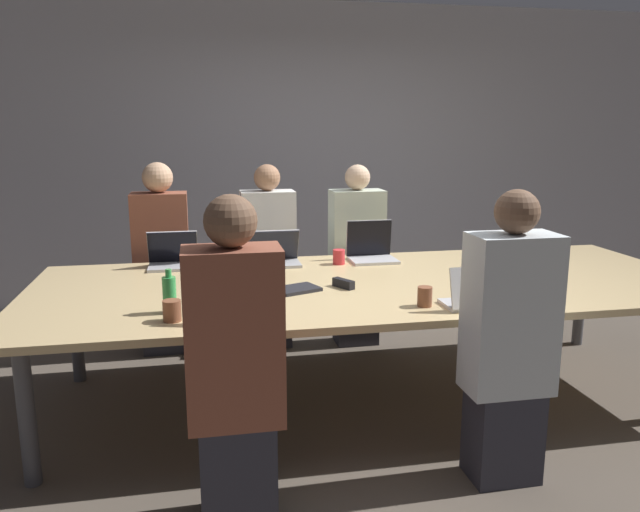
{
  "coord_description": "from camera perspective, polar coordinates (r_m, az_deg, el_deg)",
  "views": [
    {
      "loc": [
        -1.02,
        -3.54,
        1.68
      ],
      "look_at": [
        -0.31,
        0.1,
        0.9
      ],
      "focal_mm": 35.0,
      "sensor_mm": 36.0,
      "label": 1
    }
  ],
  "objects": [
    {
      "name": "cup_near_midright",
      "position": [
        3.31,
        9.55,
        -3.68
      ],
      "size": [
        0.08,
        0.08,
        0.1
      ],
      "color": "brown",
      "rests_on": "conference_table"
    },
    {
      "name": "notebook",
      "position": [
        3.57,
        -2.1,
        -3.04
      ],
      "size": [
        0.29,
        0.25,
        0.02
      ],
      "rotation": [
        0.0,
        0.0,
        0.38
      ],
      "color": "#232328",
      "rests_on": "conference_table"
    },
    {
      "name": "person_far_center",
      "position": [
        4.8,
        3.35,
        -0.25
      ],
      "size": [
        0.4,
        0.24,
        1.39
      ],
      "color": "#2D2D38",
      "rests_on": "ground_plane"
    },
    {
      "name": "person_near_midright",
      "position": [
        3.06,
        16.85,
        -7.71
      ],
      "size": [
        0.4,
        0.24,
        1.4
      ],
      "rotation": [
        0.0,
        0.0,
        3.14
      ],
      "color": "#2D2D38",
      "rests_on": "ground_plane"
    },
    {
      "name": "laptop_near_left",
      "position": [
        3.06,
        -8.02,
        -4.68
      ],
      "size": [
        0.36,
        0.22,
        0.22
      ],
      "rotation": [
        0.0,
        0.0,
        3.14
      ],
      "color": "#333338",
      "rests_on": "conference_table"
    },
    {
      "name": "ground_plane",
      "position": [
        4.05,
        4.67,
        -12.69
      ],
      "size": [
        24.0,
        24.0,
        0.0
      ],
      "primitive_type": "plane",
      "color": "brown"
    },
    {
      "name": "person_near_left",
      "position": [
        2.66,
        -7.79,
        -10.12
      ],
      "size": [
        0.4,
        0.24,
        1.42
      ],
      "rotation": [
        0.0,
        0.0,
        3.14
      ],
      "color": "#2D2D38",
      "rests_on": "ground_plane"
    },
    {
      "name": "laptop_far_left",
      "position": [
        4.26,
        -13.3,
        -0.07
      ],
      "size": [
        0.33,
        0.25,
        0.24
      ],
      "color": "#B7B7BC",
      "rests_on": "conference_table"
    },
    {
      "name": "stapler",
      "position": [
        3.64,
        2.16,
        -2.53
      ],
      "size": [
        0.11,
        0.15,
        0.05
      ],
      "rotation": [
        0.0,
        0.0,
        0.51
      ],
      "color": "black",
      "rests_on": "conference_table"
    },
    {
      "name": "cup_far_center",
      "position": [
        4.24,
        1.74,
        -0.08
      ],
      "size": [
        0.08,
        0.08,
        0.1
      ],
      "color": "red",
      "rests_on": "conference_table"
    },
    {
      "name": "laptop_far_center",
      "position": [
        4.38,
        4.69,
        0.65
      ],
      "size": [
        0.32,
        0.27,
        0.27
      ],
      "color": "silver",
      "rests_on": "conference_table"
    },
    {
      "name": "cup_far_midleft",
      "position": [
        4.23,
        -8.37,
        -0.23
      ],
      "size": [
        0.08,
        0.08,
        0.1
      ],
      "color": "white",
      "rests_on": "conference_table"
    },
    {
      "name": "cup_near_left",
      "position": [
        3.1,
        -13.38,
        -4.89
      ],
      "size": [
        0.09,
        0.09,
        0.1
      ],
      "color": "brown",
      "rests_on": "conference_table"
    },
    {
      "name": "laptop_far_midleft",
      "position": [
        4.24,
        -4.33,
        0.13
      ],
      "size": [
        0.36,
        0.24,
        0.24
      ],
      "color": "#B7B7BC",
      "rests_on": "conference_table"
    },
    {
      "name": "conference_table",
      "position": [
        3.81,
        4.85,
        -2.98
      ],
      "size": [
        4.06,
        1.62,
        0.75
      ],
      "color": "#D6B77F",
      "rests_on": "ground_plane"
    },
    {
      "name": "person_far_midleft",
      "position": [
        4.75,
        -4.73,
        -0.36
      ],
      "size": [
        0.4,
        0.24,
        1.4
      ],
      "color": "#2D2D38",
      "rests_on": "ground_plane"
    },
    {
      "name": "person_far_left",
      "position": [
        4.75,
        -14.25,
        -0.48
      ],
      "size": [
        0.4,
        0.24,
        1.42
      ],
      "color": "#2D2D38",
      "rests_on": "ground_plane"
    },
    {
      "name": "bottle_near_midright",
      "position": [
        3.61,
        17.13,
        -2.07
      ],
      "size": [
        0.08,
        0.08,
        0.21
      ],
      "color": "black",
      "rests_on": "conference_table"
    },
    {
      "name": "laptop_near_midright",
      "position": [
        3.33,
        14.33,
        -3.52
      ],
      "size": [
        0.35,
        0.22,
        0.23
      ],
      "rotation": [
        0.0,
        0.0,
        3.14
      ],
      "color": "silver",
      "rests_on": "conference_table"
    },
    {
      "name": "bottle_near_left",
      "position": [
        3.23,
        -13.6,
        -3.4
      ],
      "size": [
        0.07,
        0.07,
        0.23
      ],
      "color": "green",
      "rests_on": "conference_table"
    },
    {
      "name": "curtain_wall",
      "position": [
        6.05,
        -1.39,
        9.24
      ],
      "size": [
        12.0,
        0.06,
        2.8
      ],
      "color": "#9999A3",
      "rests_on": "ground_plane"
    }
  ]
}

